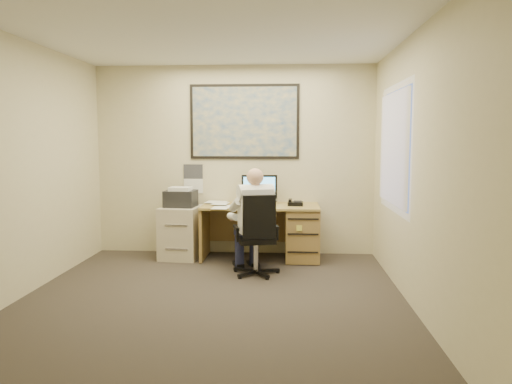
# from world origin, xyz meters

# --- Properties ---
(room_shell) EXTENTS (4.00, 4.50, 2.70)m
(room_shell) POSITION_xyz_m (0.00, 0.00, 1.35)
(room_shell) COLOR #312B26
(room_shell) RESTS_ON ground
(desk) EXTENTS (1.60, 0.97, 1.15)m
(desk) POSITION_xyz_m (0.73, 1.90, 0.44)
(desk) COLOR #A78C47
(desk) RESTS_ON ground
(world_map) EXTENTS (1.56, 0.03, 1.06)m
(world_map) POSITION_xyz_m (0.15, 2.23, 1.90)
(world_map) COLOR #1E4C93
(world_map) RESTS_ON room_shell
(wall_calendar) EXTENTS (0.28, 0.01, 0.42)m
(wall_calendar) POSITION_xyz_m (-0.60, 2.24, 1.08)
(wall_calendar) COLOR white
(wall_calendar) RESTS_ON room_shell
(window_blinds) EXTENTS (0.06, 1.40, 1.30)m
(window_blinds) POSITION_xyz_m (1.97, 0.80, 1.55)
(window_blinds) COLOR silver
(window_blinds) RESTS_ON room_shell
(filing_cabinet) EXTENTS (0.56, 0.66, 0.99)m
(filing_cabinet) POSITION_xyz_m (-0.71, 1.88, 0.43)
(filing_cabinet) COLOR beige
(filing_cabinet) RESTS_ON ground
(office_chair) EXTENTS (0.73, 0.73, 1.00)m
(office_chair) POSITION_xyz_m (0.37, 1.02, 0.29)
(office_chair) COLOR black
(office_chair) RESTS_ON ground
(person) EXTENTS (0.80, 0.93, 1.30)m
(person) POSITION_xyz_m (0.39, 1.10, 0.65)
(person) COLOR white
(person) RESTS_ON office_chair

